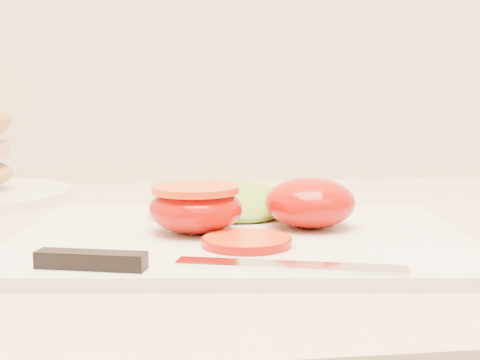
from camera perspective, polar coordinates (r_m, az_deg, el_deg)
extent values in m
cube|color=silver|center=(0.58, 0.13, -5.05)|extent=(0.42, 0.32, 0.01)
ellipsoid|color=#AF0500|center=(0.60, 5.99, -1.93)|extent=(0.08, 0.08, 0.04)
ellipsoid|color=#AF0500|center=(0.58, -3.79, -2.49)|extent=(0.08, 0.08, 0.04)
cylinder|color=red|center=(0.58, -3.81, -0.78)|extent=(0.08, 0.08, 0.01)
cylinder|color=#DB520F|center=(0.53, 0.57, -5.25)|extent=(0.07, 0.07, 0.01)
ellipsoid|color=#7CB42F|center=(0.65, -1.30, -1.89)|extent=(0.16, 0.11, 0.03)
cube|color=silver|center=(0.47, 4.29, -7.35)|extent=(0.16, 0.07, 0.00)
cube|color=black|center=(0.48, -12.60, -6.68)|extent=(0.08, 0.04, 0.01)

